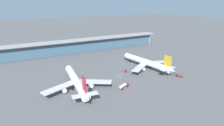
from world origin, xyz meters
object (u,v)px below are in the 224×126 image
(service_truck_near_nose_red, at_px, (179,76))
(safety_cone_alpha, at_px, (120,94))
(airliner_centre_stand, at_px, (147,62))
(safety_cone_delta, at_px, (65,110))
(service_truck_under_wing_red, at_px, (124,85))
(airliner_left_stand, at_px, (76,81))
(service_truck_mid_apron_red, at_px, (125,71))
(safety_cone_bravo, at_px, (113,97))
(safety_cone_charlie, at_px, (121,96))

(service_truck_near_nose_red, bearing_deg, safety_cone_alpha, -177.24)
(airliner_centre_stand, distance_m, safety_cone_alpha, 53.51)
(safety_cone_delta, bearing_deg, service_truck_near_nose_red, 2.65)
(service_truck_under_wing_red, bearing_deg, airliner_left_stand, 151.91)
(service_truck_under_wing_red, bearing_deg, service_truck_mid_apron_red, 55.17)
(safety_cone_delta, bearing_deg, safety_cone_alpha, 2.49)
(airliner_centre_stand, relative_size, service_truck_under_wing_red, 6.65)
(airliner_left_stand, height_order, safety_cone_delta, airliner_left_stand)
(service_truck_near_nose_red, height_order, service_truck_mid_apron_red, service_truck_near_nose_red)
(airliner_left_stand, xyz_separation_m, airliner_centre_stand, (64.57, 8.92, 0.00))
(service_truck_near_nose_red, distance_m, safety_cone_bravo, 59.04)
(safety_cone_charlie, bearing_deg, safety_cone_delta, 177.71)
(service_truck_near_nose_red, bearing_deg, service_truck_under_wing_red, 175.34)
(service_truck_under_wing_red, xyz_separation_m, safety_cone_alpha, (-6.75, -6.38, -1.39))
(service_truck_under_wing_red, relative_size, safety_cone_delta, 12.55)
(airliner_centre_stand, xyz_separation_m, service_truck_mid_apron_red, (-20.85, 0.52, -4.02))
(safety_cone_charlie, bearing_deg, safety_cone_bravo, 163.54)
(service_truck_under_wing_red, bearing_deg, safety_cone_charlie, -130.27)
(safety_cone_alpha, relative_size, safety_cone_bravo, 1.00)
(service_truck_mid_apron_red, bearing_deg, service_truck_under_wing_red, -124.83)
(safety_cone_charlie, bearing_deg, service_truck_near_nose_red, 5.62)
(airliner_left_stand, relative_size, safety_cone_charlie, 83.48)
(airliner_centre_stand, distance_m, safety_cone_charlie, 55.92)
(safety_cone_bravo, bearing_deg, airliner_centre_stand, 32.17)
(airliner_left_stand, distance_m, airliner_centre_stand, 65.18)
(service_truck_mid_apron_red, xyz_separation_m, safety_cone_delta, (-57.27, -31.75, -0.56))
(airliner_left_stand, xyz_separation_m, safety_cone_bravo, (14.90, -22.31, -4.58))
(airliner_left_stand, relative_size, airliner_centre_stand, 1.00)
(safety_cone_alpha, distance_m, safety_cone_charlie, 2.97)
(safety_cone_alpha, bearing_deg, service_truck_mid_apron_red, 52.33)
(airliner_left_stand, height_order, service_truck_mid_apron_red, airliner_left_stand)
(airliner_centre_stand, bearing_deg, service_truck_under_wing_red, -148.05)
(airliner_left_stand, relative_size, safety_cone_alpha, 83.48)
(airliner_centre_stand, bearing_deg, safety_cone_charlie, -144.27)
(airliner_left_stand, xyz_separation_m, service_truck_under_wing_red, (27.09, -14.46, -3.19))
(service_truck_under_wing_red, distance_m, safety_cone_delta, 41.41)
(safety_cone_bravo, distance_m, safety_cone_charlie, 4.61)
(airliner_left_stand, xyz_separation_m, safety_cone_charlie, (19.33, -23.62, -4.58))
(airliner_centre_stand, distance_m, service_truck_mid_apron_red, 21.24)
(service_truck_near_nose_red, xyz_separation_m, safety_cone_charlie, (-54.47, -5.36, -0.49))
(service_truck_mid_apron_red, bearing_deg, service_truck_near_nose_red, -42.65)
(service_truck_under_wing_red, height_order, service_truck_mid_apron_red, service_truck_under_wing_red)
(service_truck_under_wing_red, height_order, safety_cone_alpha, service_truck_under_wing_red)
(airliner_left_stand, xyz_separation_m, service_truck_near_nose_red, (73.80, -18.26, -4.09))
(safety_cone_bravo, bearing_deg, safety_cone_alpha, 15.23)
(service_truck_near_nose_red, bearing_deg, safety_cone_bravo, -176.06)
(service_truck_mid_apron_red, height_order, safety_cone_bravo, service_truck_mid_apron_red)
(airliner_centre_stand, bearing_deg, safety_cone_bravo, -147.83)
(service_truck_under_wing_red, xyz_separation_m, safety_cone_delta, (-40.64, -7.85, -1.39))
(airliner_centre_stand, relative_size, service_truck_mid_apron_red, 17.93)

